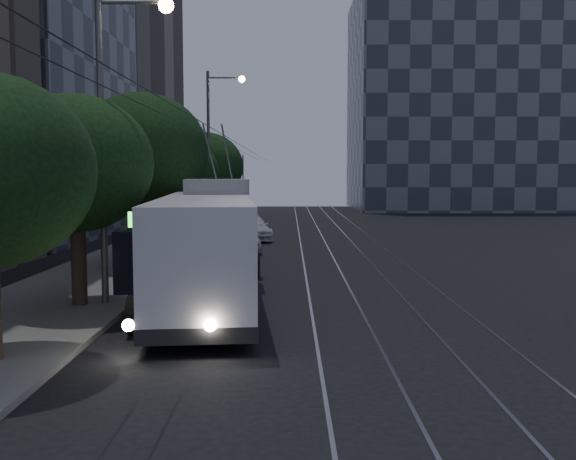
% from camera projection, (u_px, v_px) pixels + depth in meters
% --- Properties ---
extents(ground, '(120.00, 120.00, 0.00)m').
position_uv_depth(ground, '(302.00, 309.00, 18.79)').
color(ground, black).
rests_on(ground, ground).
extents(sidewalk, '(5.00, 90.00, 0.15)m').
position_uv_depth(sidewalk, '(171.00, 238.00, 38.72)').
color(sidewalk, slate).
rests_on(sidewalk, ground).
extents(tram_rails, '(4.52, 90.00, 0.02)m').
position_uv_depth(tram_rails, '(337.00, 240.00, 38.70)').
color(tram_rails, gray).
rests_on(tram_rails, ground).
extents(overhead_wires, '(2.23, 90.00, 6.00)m').
position_uv_depth(overhead_wires, '(212.00, 182.00, 38.42)').
color(overhead_wires, black).
rests_on(overhead_wires, ground).
extents(building_tan_far, '(14.40, 22.40, 34.80)m').
position_uv_depth(building_tan_far, '(88.00, 28.00, 59.15)').
color(building_tan_far, gray).
rests_on(building_tan_far, ground).
extents(building_distant_right, '(22.00, 18.00, 24.00)m').
position_uv_depth(building_distant_right, '(451.00, 103.00, 72.49)').
color(building_distant_right, '#363C45').
rests_on(building_distant_right, ground).
extents(trolleybus, '(3.78, 12.72, 5.63)m').
position_uv_depth(trolleybus, '(207.00, 246.00, 19.75)').
color(trolleybus, silver).
rests_on(trolleybus, ground).
extents(pickup_silver, '(3.75, 5.83, 1.49)m').
position_uv_depth(pickup_silver, '(206.00, 242.00, 30.41)').
color(pickup_silver, '#B3B6BB').
rests_on(pickup_silver, ground).
extents(car_white_a, '(2.11, 4.32, 1.42)m').
position_uv_depth(car_white_a, '(243.00, 238.00, 32.68)').
color(car_white_a, silver).
rests_on(car_white_a, ground).
extents(car_white_b, '(3.08, 5.29, 1.44)m').
position_uv_depth(car_white_b, '(250.00, 228.00, 38.53)').
color(car_white_b, silver).
rests_on(car_white_b, ground).
extents(car_white_c, '(2.87, 4.53, 1.41)m').
position_uv_depth(car_white_c, '(238.00, 222.00, 43.44)').
color(car_white_c, '#B2B2B7').
rests_on(car_white_c, ground).
extents(car_white_d, '(2.50, 3.85, 1.22)m').
position_uv_depth(car_white_d, '(241.00, 215.00, 52.64)').
color(car_white_d, silver).
rests_on(car_white_d, ground).
extents(tree_1, '(4.42, 4.42, 6.25)m').
position_uv_depth(tree_1, '(76.00, 164.00, 18.43)').
color(tree_1, black).
rests_on(tree_1, ground).
extents(tree_2, '(5.53, 5.53, 7.33)m').
position_uv_depth(tree_2, '(142.00, 153.00, 26.71)').
color(tree_2, black).
rests_on(tree_2, ground).
extents(tree_3, '(4.04, 4.04, 5.91)m').
position_uv_depth(tree_3, '(186.00, 172.00, 38.49)').
color(tree_3, black).
rests_on(tree_3, ground).
extents(tree_4, '(5.56, 5.56, 7.00)m').
position_uv_depth(tree_4, '(205.00, 167.00, 46.82)').
color(tree_4, black).
rests_on(tree_4, ground).
extents(tree_5, '(3.95, 3.95, 5.55)m').
position_uv_depth(tree_5, '(216.00, 176.00, 53.93)').
color(tree_5, black).
rests_on(tree_5, ground).
extents(streetlamp_near, '(2.25, 0.44, 9.19)m').
position_uv_depth(streetlamp_near, '(115.00, 117.00, 18.49)').
color(streetlamp_near, '#5C5C5F').
rests_on(streetlamp_near, ground).
extents(streetlamp_far, '(2.59, 0.44, 10.80)m').
position_uv_depth(streetlamp_far, '(215.00, 137.00, 43.03)').
color(streetlamp_far, '#5C5C5F').
rests_on(streetlamp_far, ground).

